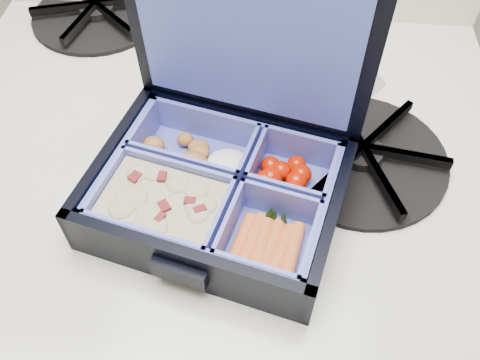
# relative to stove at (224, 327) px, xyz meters

# --- Properties ---
(stove) EXTENTS (0.64, 0.64, 0.96)m
(stove) POSITION_rel_stove_xyz_m (0.00, 0.00, 0.00)
(stove) COLOR beige
(stove) RESTS_ON floor
(bento_box) EXTENTS (0.26, 0.23, 0.05)m
(bento_box) POSITION_rel_stove_xyz_m (0.02, -0.07, 0.51)
(bento_box) COLOR black
(bento_box) RESTS_ON stove
(burner_grate) EXTENTS (0.21, 0.21, 0.03)m
(burner_grate) POSITION_rel_stove_xyz_m (0.16, 0.01, 0.49)
(burner_grate) COLOR black
(burner_grate) RESTS_ON stove
(burner_grate_rear) EXTENTS (0.22, 0.22, 0.02)m
(burner_grate_rear) POSITION_rel_stove_xyz_m (-0.19, 0.23, 0.49)
(burner_grate_rear) COLOR black
(burner_grate_rear) RESTS_ON stove
(fork) EXTENTS (0.11, 0.14, 0.01)m
(fork) POSITION_rel_stove_xyz_m (0.13, 0.06, 0.48)
(fork) COLOR silver
(fork) RESTS_ON stove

